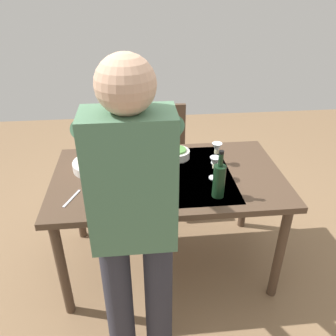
{
  "coord_description": "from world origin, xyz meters",
  "views": [
    {
      "loc": [
        0.19,
        1.89,
        1.92
      ],
      "look_at": [
        0.0,
        0.0,
        0.82
      ],
      "focal_mm": 36.65,
      "sensor_mm": 36.0,
      "label": 1
    }
  ],
  "objects_px": {
    "water_cup_near_right": "(83,147)",
    "serving_bowl_pasta": "(96,164)",
    "dining_table": "(168,185)",
    "wine_bottle": "(219,180)",
    "person_server": "(134,221)",
    "chair_near": "(164,150)",
    "wine_glass_left": "(217,150)",
    "wine_glass_right": "(215,164)",
    "water_cup_near_left": "(117,199)",
    "dinner_plate_near": "(153,175)",
    "side_bowl_salad": "(177,153)"
  },
  "relations": [
    {
      "from": "person_server",
      "to": "wine_glass_left",
      "type": "distance_m",
      "value": 0.99
    },
    {
      "from": "person_server",
      "to": "side_bowl_salad",
      "type": "xyz_separation_m",
      "value": [
        -0.31,
        -0.92,
        -0.16
      ]
    },
    {
      "from": "chair_near",
      "to": "wine_glass_left",
      "type": "xyz_separation_m",
      "value": [
        -0.3,
        0.7,
        0.35
      ]
    },
    {
      "from": "water_cup_near_left",
      "to": "water_cup_near_right",
      "type": "height_order",
      "value": "water_cup_near_right"
    },
    {
      "from": "chair_near",
      "to": "wine_bottle",
      "type": "relative_size",
      "value": 3.07
    },
    {
      "from": "serving_bowl_pasta",
      "to": "wine_glass_right",
      "type": "bearing_deg",
      "value": 165.2
    },
    {
      "from": "dining_table",
      "to": "chair_near",
      "type": "bearing_deg",
      "value": -93.2
    },
    {
      "from": "wine_bottle",
      "to": "serving_bowl_pasta",
      "type": "height_order",
      "value": "wine_bottle"
    },
    {
      "from": "dining_table",
      "to": "chair_near",
      "type": "distance_m",
      "value": 0.83
    },
    {
      "from": "wine_glass_left",
      "to": "water_cup_near_left",
      "type": "height_order",
      "value": "wine_glass_left"
    },
    {
      "from": "serving_bowl_pasta",
      "to": "dinner_plate_near",
      "type": "relative_size",
      "value": 1.3
    },
    {
      "from": "wine_glass_right",
      "to": "water_cup_near_left",
      "type": "xyz_separation_m",
      "value": [
        0.61,
        0.23,
        -0.06
      ]
    },
    {
      "from": "water_cup_near_left",
      "to": "person_server",
      "type": "bearing_deg",
      "value": 104.23
    },
    {
      "from": "chair_near",
      "to": "wine_glass_left",
      "type": "relative_size",
      "value": 6.03
    },
    {
      "from": "dining_table",
      "to": "water_cup_near_left",
      "type": "height_order",
      "value": "water_cup_near_left"
    },
    {
      "from": "person_server",
      "to": "side_bowl_salad",
      "type": "relative_size",
      "value": 9.38
    },
    {
      "from": "water_cup_near_right",
      "to": "person_server",
      "type": "bearing_deg",
      "value": 108.84
    },
    {
      "from": "dining_table",
      "to": "serving_bowl_pasta",
      "type": "xyz_separation_m",
      "value": [
        0.47,
        -0.13,
        0.12
      ]
    },
    {
      "from": "dinner_plate_near",
      "to": "chair_near",
      "type": "bearing_deg",
      "value": -99.78
    },
    {
      "from": "person_server",
      "to": "serving_bowl_pasta",
      "type": "distance_m",
      "value": 0.88
    },
    {
      "from": "wine_glass_left",
      "to": "water_cup_near_right",
      "type": "distance_m",
      "value": 0.95
    },
    {
      "from": "water_cup_near_right",
      "to": "dinner_plate_near",
      "type": "xyz_separation_m",
      "value": [
        -0.48,
        0.37,
        -0.05
      ]
    },
    {
      "from": "serving_bowl_pasta",
      "to": "side_bowl_salad",
      "type": "relative_size",
      "value": 1.67
    },
    {
      "from": "dining_table",
      "to": "wine_bottle",
      "type": "bearing_deg",
      "value": 134.97
    },
    {
      "from": "dining_table",
      "to": "dinner_plate_near",
      "type": "height_order",
      "value": "dinner_plate_near"
    },
    {
      "from": "dining_table",
      "to": "chair_near",
      "type": "relative_size",
      "value": 1.63
    },
    {
      "from": "chair_near",
      "to": "wine_glass_left",
      "type": "height_order",
      "value": "wine_glass_left"
    },
    {
      "from": "water_cup_near_left",
      "to": "wine_bottle",
      "type": "bearing_deg",
      "value": -176.22
    },
    {
      "from": "water_cup_near_right",
      "to": "serving_bowl_pasta",
      "type": "distance_m",
      "value": 0.25
    },
    {
      "from": "side_bowl_salad",
      "to": "dinner_plate_near",
      "type": "height_order",
      "value": "side_bowl_salad"
    },
    {
      "from": "person_server",
      "to": "wine_bottle",
      "type": "xyz_separation_m",
      "value": [
        -0.49,
        -0.43,
        -0.08
      ]
    },
    {
      "from": "person_server",
      "to": "dinner_plate_near",
      "type": "relative_size",
      "value": 7.34
    },
    {
      "from": "wine_bottle",
      "to": "wine_glass_right",
      "type": "distance_m",
      "value": 0.2
    },
    {
      "from": "dining_table",
      "to": "water_cup_near_right",
      "type": "bearing_deg",
      "value": -31.61
    },
    {
      "from": "dining_table",
      "to": "wine_bottle",
      "type": "xyz_separation_m",
      "value": [
        -0.27,
        0.27,
        0.19
      ]
    },
    {
      "from": "chair_near",
      "to": "water_cup_near_left",
      "type": "bearing_deg",
      "value": 72.0
    },
    {
      "from": "serving_bowl_pasta",
      "to": "side_bowl_salad",
      "type": "bearing_deg",
      "value": -169.84
    },
    {
      "from": "wine_glass_right",
      "to": "dinner_plate_near",
      "type": "xyz_separation_m",
      "value": [
        0.38,
        -0.06,
        -0.1
      ]
    },
    {
      "from": "dining_table",
      "to": "person_server",
      "type": "relative_size",
      "value": 0.88
    },
    {
      "from": "wine_glass_left",
      "to": "wine_glass_right",
      "type": "distance_m",
      "value": 0.2
    },
    {
      "from": "wine_glass_left",
      "to": "serving_bowl_pasta",
      "type": "distance_m",
      "value": 0.81
    },
    {
      "from": "chair_near",
      "to": "dinner_plate_near",
      "type": "distance_m",
      "value": 0.87
    },
    {
      "from": "wine_glass_right",
      "to": "dining_table",
      "type": "bearing_deg",
      "value": -14.13
    },
    {
      "from": "side_bowl_salad",
      "to": "person_server",
      "type": "bearing_deg",
      "value": 71.71
    },
    {
      "from": "wine_bottle",
      "to": "water_cup_near_left",
      "type": "xyz_separation_m",
      "value": [
        0.59,
        0.04,
        -0.06
      ]
    },
    {
      "from": "dining_table",
      "to": "person_server",
      "type": "bearing_deg",
      "value": 72.47
    },
    {
      "from": "wine_glass_right",
      "to": "water_cup_near_left",
      "type": "distance_m",
      "value": 0.65
    },
    {
      "from": "wine_bottle",
      "to": "serving_bowl_pasta",
      "type": "bearing_deg",
      "value": -28.19
    },
    {
      "from": "dining_table",
      "to": "serving_bowl_pasta",
      "type": "height_order",
      "value": "serving_bowl_pasta"
    },
    {
      "from": "wine_glass_left",
      "to": "water_cup_near_right",
      "type": "height_order",
      "value": "wine_glass_left"
    }
  ]
}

